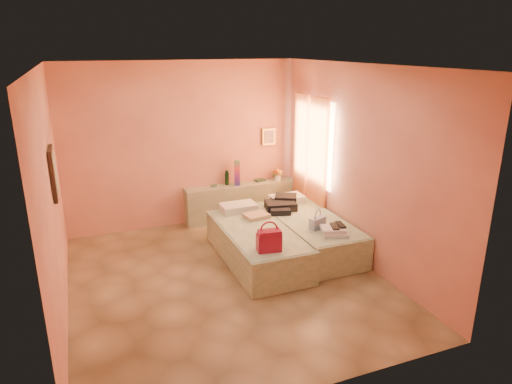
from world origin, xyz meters
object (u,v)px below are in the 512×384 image
Objects in this scene: green_book at (260,180)px; magenta_handbag at (269,240)px; flower_vase at (278,174)px; towel_stack at (335,231)px; bed_right at (309,233)px; water_bottle at (227,178)px; bed_left at (257,245)px; headboard_ledge at (242,201)px; blue_handbag at (317,223)px.

magenta_handbag is (-0.88, -2.50, -0.02)m from green_book.
magenta_handbag is at bearing -116.51° from flower_vase.
green_book is at bearing 94.47° from towel_stack.
bed_right is at bearing 47.59° from magenta_handbag.
flower_vase reaches higher than bed_right.
water_bottle is 0.95m from flower_vase.
green_book is (-0.14, 1.67, 0.42)m from bed_right.
bed_left is 0.84m from magenta_handbag.
magenta_handbag is 1.08m from towel_stack.
bed_left is 1.15m from towel_stack.
flower_vase is (0.95, -0.09, 0.01)m from water_bottle.
magenta_handbag reaches higher than bed_right.
headboard_ledge is at bearing -14.41° from water_bottle.
blue_handbag reaches higher than bed_right.
towel_stack reaches higher than bed_right.
water_bottle is 0.94× the size of flower_vase.
green_book is at bearing 72.21° from blue_handbag.
blue_handbag is (-0.08, -0.40, 0.33)m from bed_right.
green_book is at bearing 0.40° from water_bottle.
green_book is 2.36m from towel_stack.
blue_handbag is at bearing -77.47° from headboard_ledge.
magenta_handbag reaches higher than blue_handbag.
headboard_ledge is 11.30× the size of green_book.
water_bottle is at bearing 174.55° from flower_vase.
blue_handbag is (0.06, -2.07, -0.08)m from green_book.
towel_stack is at bearing 16.48° from magenta_handbag.
towel_stack reaches higher than bed_left.
green_book is (0.38, 0.07, 0.34)m from headboard_ledge.
bed_right is 5.71× the size of towel_stack.
flower_vase is 2.00m from blue_handbag.
bed_left is at bearing 88.91° from magenta_handbag.
magenta_handbag is at bearing -95.78° from water_bottle.
water_bottle is at bearing 92.95° from magenta_handbag.
blue_handbag reaches higher than towel_stack.
magenta_handbag is at bearing -141.38° from bed_right.
magenta_handbag is at bearing -124.00° from green_book.
bed_left is 1.00× the size of bed_right.
flower_vase is 0.76× the size of towel_stack.
bed_right is 7.99× the size of water_bottle.
water_bottle is at bearing 85.67° from bed_left.
water_bottle is 0.97× the size of blue_handbag.
green_book reaches higher than bed_left.
flower_vase is at bearing -31.19° from green_book.
magenta_handbag is (-1.20, -2.40, -0.14)m from flower_vase.
flower_vase is at bearing 72.22° from magenta_handbag.
magenta_handbag is 1.20× the size of blue_handbag.
flower_vase is 0.87× the size of magenta_handbag.
flower_vase is at bearing 57.12° from bed_left.
water_bottle reaches higher than bed_right.
bed_left is at bearing -122.65° from flower_vase.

